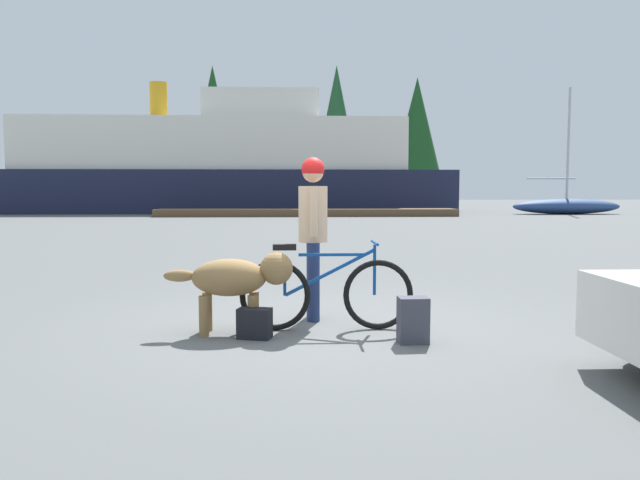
{
  "coord_description": "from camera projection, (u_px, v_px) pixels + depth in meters",
  "views": [
    {
      "loc": [
        -0.27,
        -6.45,
        1.45
      ],
      "look_at": [
        0.08,
        1.36,
        0.81
      ],
      "focal_mm": 34.43,
      "sensor_mm": 36.0,
      "label": 1
    }
  ],
  "objects": [
    {
      "name": "pine_tree_mid_back",
      "position": [
        213.0,
        118.0,
        58.79
      ],
      "size": [
        4.37,
        4.37,
        13.25
      ],
      "color": "#4C331E",
      "rests_on": "ground_plane"
    },
    {
      "name": "dog",
      "position": [
        237.0,
        279.0,
        6.17
      ],
      "size": [
        1.3,
        0.44,
        0.82
      ],
      "color": "olive",
      "rests_on": "ground_plane"
    },
    {
      "name": "bicycle",
      "position": [
        325.0,
        292.0,
        6.32
      ],
      "size": [
        1.8,
        0.44,
        0.92
      ],
      "color": "black",
      "rests_on": "ground_plane"
    },
    {
      "name": "ground_plane",
      "position": [
        318.0,
        325.0,
        6.56
      ],
      "size": [
        160.0,
        160.0,
        0.0
      ],
      "primitive_type": "plane",
      "color": "#595B5B"
    },
    {
      "name": "pine_tree_far_right",
      "position": [
        417.0,
        125.0,
        55.53
      ],
      "size": [
        4.23,
        4.23,
        11.54
      ],
      "color": "#4C331E",
      "rests_on": "ground_plane"
    },
    {
      "name": "pine_tree_center",
      "position": [
        337.0,
        121.0,
        54.69
      ],
      "size": [
        3.98,
        3.98,
        12.45
      ],
      "color": "#4C331E",
      "rests_on": "ground_plane"
    },
    {
      "name": "sailboat_moored",
      "position": [
        566.0,
        206.0,
        36.2
      ],
      "size": [
        6.43,
        1.8,
        7.38
      ],
      "color": "navy",
      "rests_on": "ground_plane"
    },
    {
      "name": "ferry_boat",
      "position": [
        218.0,
        168.0,
        39.49
      ],
      "size": [
        29.75,
        7.41,
        8.23
      ],
      "color": "#191E38",
      "rests_on": "ground_plane"
    },
    {
      "name": "dock_pier",
      "position": [
        307.0,
        213.0,
        33.38
      ],
      "size": [
        16.24,
        2.04,
        0.4
      ],
      "primitive_type": "cube",
      "color": "brown",
      "rests_on": "ground_plane"
    },
    {
      "name": "handbag_pannier",
      "position": [
        255.0,
        323.0,
        5.98
      ],
      "size": [
        0.36,
        0.26,
        0.3
      ],
      "primitive_type": "cube",
      "rotation": [
        0.0,
        0.0,
        -0.26
      ],
      "color": "black",
      "rests_on": "ground_plane"
    },
    {
      "name": "person_cyclist",
      "position": [
        313.0,
        221.0,
        6.79
      ],
      "size": [
        0.32,
        0.53,
        1.8
      ],
      "color": "navy",
      "rests_on": "ground_plane"
    },
    {
      "name": "backpack",
      "position": [
        413.0,
        320.0,
        5.81
      ],
      "size": [
        0.29,
        0.21,
        0.44
      ],
      "primitive_type": "cube",
      "rotation": [
        0.0,
        0.0,
        0.04
      ],
      "color": "#3F3F4C",
      "rests_on": "ground_plane"
    },
    {
      "name": "pine_tree_far_left",
      "position": [
        217.0,
        130.0,
        53.29
      ],
      "size": [
        3.21,
        3.21,
        10.54
      ],
      "color": "#4C331E",
      "rests_on": "ground_plane"
    }
  ]
}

